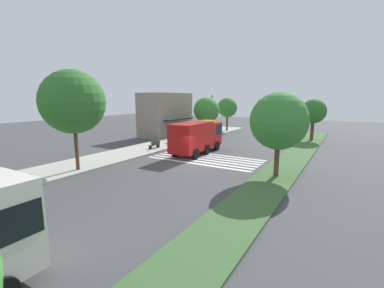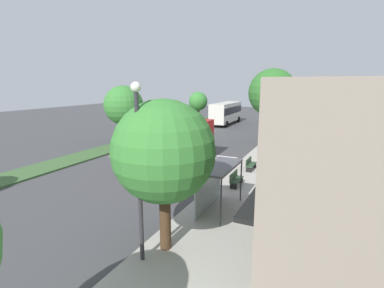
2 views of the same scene
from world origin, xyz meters
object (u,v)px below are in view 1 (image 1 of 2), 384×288
sidewalk_tree_west (73,102)px  sidewalk_tree_east (227,108)px  bus_stop_shelter (189,127)px  median_tree_west (279,121)px  sidewalk_tree_center (206,110)px  street_lamp (212,111)px  fire_truck (198,135)px  bench_west_of_shelter (155,145)px  median_tree_center (314,111)px  bench_near_shelter (174,140)px  fire_hydrant (30,179)px

sidewalk_tree_west → sidewalk_tree_east: size_ratio=1.37×
bus_stop_shelter → median_tree_west: (-11.99, -15.27, 2.51)m
bus_stop_shelter → sidewalk_tree_center: (4.33, -0.45, 2.29)m
street_lamp → fire_truck: bearing=-159.6°
bench_west_of_shelter → median_tree_center: bearing=-42.4°
street_lamp → median_tree_center: bearing=-76.8°
sidewalk_tree_center → sidewalk_tree_east: size_ratio=1.01×
sidewalk_tree_west → sidewalk_tree_east: (31.20, 0.00, -1.44)m
bench_near_shelter → sidewalk_tree_center: bearing=-3.1°
sidewalk_tree_center → bench_near_shelter: bearing=176.9°
bench_west_of_shelter → median_tree_center: (16.73, -15.28, 3.62)m
fire_truck → fire_hydrant: size_ratio=11.92×
bus_stop_shelter → fire_truck: bearing=-142.1°
fire_hydrant → bench_west_of_shelter: bearing=3.7°
bench_near_shelter → median_tree_west: (-7.99, -15.28, 3.81)m
sidewalk_tree_west → median_tree_center: bearing=-28.3°
fire_truck → median_tree_west: bearing=-118.9°
sidewalk_tree_west → median_tree_west: (6.74, -14.82, -1.39)m
fire_truck → bench_near_shelter: fire_truck is taller
sidewalk_tree_west → sidewalk_tree_center: size_ratio=1.36×
sidewalk_tree_center → median_tree_center: bearing=-73.3°
street_lamp → sidewalk_tree_west: sidewalk_tree_west is taller
street_lamp → sidewalk_tree_center: bearing=159.5°
sidewalk_tree_west → fire_hydrant: sidewalk_tree_west is taller
street_lamp → sidewalk_tree_east: (7.07, 0.40, 0.32)m
bus_stop_shelter → sidewalk_tree_west: sidewalk_tree_west is taller
street_lamp → sidewalk_tree_east: street_lamp is taller
bench_west_of_shelter → sidewalk_tree_west: sidewalk_tree_west is taller
fire_truck → bus_stop_shelter: (6.99, 5.45, -0.10)m
fire_truck → fire_hydrant: (-15.88, 4.50, -1.50)m
sidewalk_tree_west → median_tree_west: sidewalk_tree_west is taller
sidewalk_tree_center → street_lamp: bearing=-20.5°
sidewalk_tree_east → median_tree_west: (-24.46, -14.82, 0.05)m
sidewalk_tree_center → median_tree_center: (4.45, -14.82, 0.03)m
sidewalk_tree_west → median_tree_center: 31.29m
fire_truck → fire_hydrant: fire_truck is taller
bench_near_shelter → median_tree_west: 17.65m
fire_hydrant → bench_near_shelter: bearing=2.9°
sidewalk_tree_west → sidewalk_tree_east: bearing=0.0°
bench_near_shelter → fire_hydrant: (-18.87, -0.95, -0.10)m
bench_west_of_shelter → median_tree_center: median_tree_center is taller
sidewalk_tree_center → fire_hydrant: (-27.20, -0.50, -3.69)m
sidewalk_tree_center → median_tree_west: bearing=-137.8°
bench_west_of_shelter → bus_stop_shelter: bearing=-0.0°
fire_truck → median_tree_west: size_ratio=1.30×
sidewalk_tree_east → median_tree_west: 28.60m
bench_near_shelter → sidewalk_tree_east: size_ratio=0.27×
bus_stop_shelter → median_tree_west: 19.58m
bench_west_of_shelter → sidewalk_tree_west: (-10.78, -0.45, 5.20)m
fire_truck → bench_west_of_shelter: bearing=98.1°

